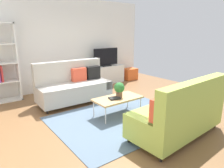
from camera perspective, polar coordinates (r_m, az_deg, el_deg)
ground_plane at (r=4.79m, az=-0.05°, el=-8.45°), size 7.68×7.68×0.00m
wall_far at (r=6.86m, az=-14.46°, el=10.66°), size 6.40×0.12×2.90m
area_rug at (r=4.58m, az=2.67°, el=-9.53°), size 2.90×2.20×0.01m
couch_beige at (r=5.55m, az=-10.66°, el=-0.53°), size 1.92×0.88×1.10m
couch_green at (r=3.88m, az=18.40°, el=-7.86°), size 1.94×0.93×1.10m
coffee_table at (r=4.61m, az=1.62°, el=-4.18°), size 1.10×0.56×0.42m
tv_console at (r=7.48m, az=-1.75°, el=2.66°), size 1.40×0.44×0.64m
tv at (r=7.35m, az=-1.70°, el=7.46°), size 1.00×0.20×0.64m
storage_trunk at (r=8.09m, az=5.05°, el=2.82°), size 0.52×0.40×0.44m
potted_plant at (r=4.57m, az=2.06°, el=-1.36°), size 0.24×0.24×0.35m
table_book_0 at (r=4.51m, az=0.73°, el=-3.99°), size 0.27×0.23×0.03m
vase_0 at (r=7.13m, az=-5.84°, el=5.38°), size 0.13×0.13×0.19m
bottle_0 at (r=7.16m, az=-4.13°, el=5.42°), size 0.06×0.06×0.18m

